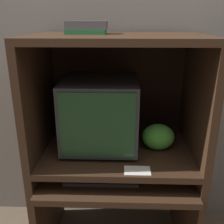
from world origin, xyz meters
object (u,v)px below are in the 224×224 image
at_px(book_stack, 87,27).
at_px(crt_monitor, 100,112).
at_px(mouse, 150,180).
at_px(snack_bag, 158,137).
at_px(keyboard, 101,178).

bearing_deg(book_stack, crt_monitor, 7.44).
height_order(mouse, book_stack, book_stack).
xyz_separation_m(crt_monitor, snack_bag, (0.35, -0.04, -0.14)).
xyz_separation_m(keyboard, snack_bag, (0.33, 0.16, 0.19)).
relative_size(keyboard, mouse, 6.90).
bearing_deg(snack_bag, book_stack, 175.18).
relative_size(crt_monitor, keyboard, 1.10).
relative_size(keyboard, snack_bag, 2.16).
distance_m(crt_monitor, snack_bag, 0.38).
height_order(crt_monitor, book_stack, book_stack).
bearing_deg(book_stack, keyboard, -67.25).
xyz_separation_m(crt_monitor, mouse, (0.29, -0.22, -0.32)).
relative_size(snack_bag, book_stack, 0.89).
xyz_separation_m(mouse, snack_bag, (0.06, 0.18, 0.18)).
distance_m(crt_monitor, keyboard, 0.38).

